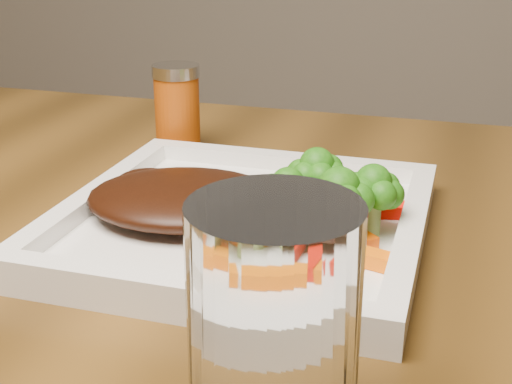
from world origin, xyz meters
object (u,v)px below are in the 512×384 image
(steak, at_px, (185,198))
(drinking_glass, at_px, (274,330))
(plate, at_px, (244,228))
(spice_shaker, at_px, (177,110))

(steak, relative_size, drinking_glass, 1.27)
(steak, height_order, drinking_glass, drinking_glass)
(plate, bearing_deg, steak, -174.58)
(plate, relative_size, steak, 1.77)
(steak, height_order, spice_shaker, spice_shaker)
(spice_shaker, xyz_separation_m, drinking_glass, (0.21, -0.39, 0.01))
(plate, distance_m, spice_shaker, 0.22)
(plate, xyz_separation_m, steak, (-0.05, -0.00, 0.02))
(drinking_glass, bearing_deg, steak, 121.57)
(steak, xyz_separation_m, spice_shaker, (-0.08, 0.18, 0.02))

